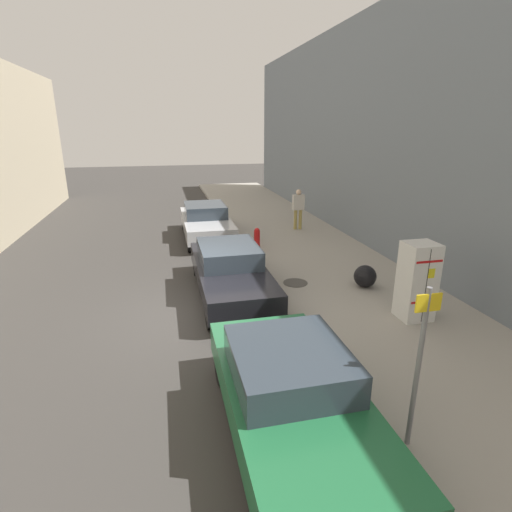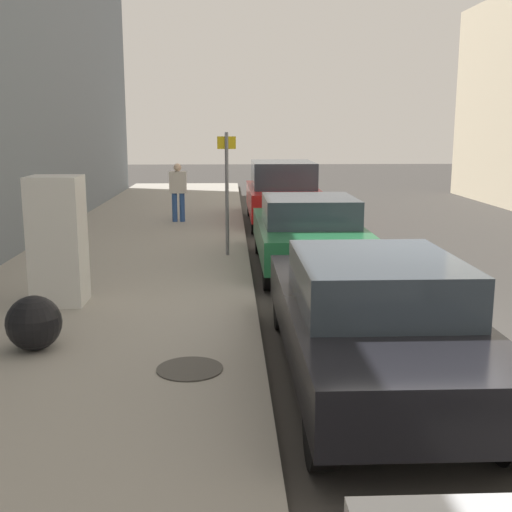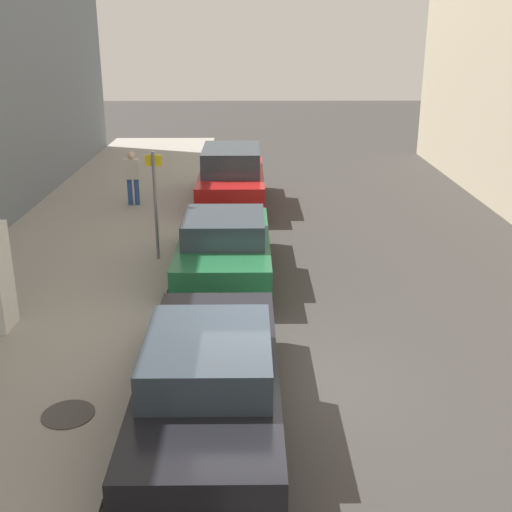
{
  "view_description": "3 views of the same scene",
  "coord_description": "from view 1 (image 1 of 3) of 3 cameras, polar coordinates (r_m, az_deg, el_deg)",
  "views": [
    {
      "loc": [
        0.65,
        9.17,
        4.47
      ],
      "look_at": [
        -1.66,
        -0.73,
        1.15
      ],
      "focal_mm": 28.0,
      "sensor_mm": 36.0,
      "label": 1
    },
    {
      "loc": [
        -2.45,
        -7.36,
        2.65
      ],
      "look_at": [
        -2.08,
        1.6,
        0.85
      ],
      "focal_mm": 45.0,
      "sensor_mm": 36.0,
      "label": 2
    },
    {
      "loc": [
        -0.46,
        -8.35,
        5.01
      ],
      "look_at": [
        -0.32,
        3.86,
        0.67
      ],
      "focal_mm": 45.0,
      "sensor_mm": 36.0,
      "label": 3
    }
  ],
  "objects": [
    {
      "name": "parked_sedan_dark",
      "position": [
        10.94,
        -3.73,
        -1.99
      ],
      "size": [
        1.79,
        4.75,
        1.39
      ],
      "color": "black",
      "rests_on": "ground"
    },
    {
      "name": "building_facade_near",
      "position": [
        12.5,
        30.73,
        14.35
      ],
      "size": [
        2.31,
        39.6,
        8.36
      ],
      "primitive_type": "cube",
      "color": "slate",
      "rests_on": "ground"
    },
    {
      "name": "sidewalk_slab",
      "position": [
        11.34,
        14.45,
        -5.29
      ],
      "size": [
        4.61,
        44.0,
        0.16
      ],
      "primitive_type": "cube",
      "color": "#9E998E",
      "rests_on": "ground"
    },
    {
      "name": "discarded_refrigerator",
      "position": [
        9.9,
        22.03,
        -3.37
      ],
      "size": [
        0.72,
        0.67,
        1.83
      ],
      "color": "white",
      "rests_on": "sidewalk_slab"
    },
    {
      "name": "pedestrian_standing_near",
      "position": [
        17.44,
        6.06,
        7.1
      ],
      "size": [
        0.5,
        0.23,
        1.74
      ],
      "rotation": [
        0.0,
        0.0,
        2.07
      ],
      "color": "#A8934C",
      "rests_on": "sidewalk_slab"
    },
    {
      "name": "parked_sedan_silver",
      "position": [
        16.65,
        -7.16,
        5.0
      ],
      "size": [
        1.85,
        4.67,
        1.4
      ],
      "color": "silver",
      "rests_on": "ground"
    },
    {
      "name": "manhole_cover",
      "position": [
        11.58,
        5.65,
        -3.82
      ],
      "size": [
        0.7,
        0.7,
        0.02
      ],
      "primitive_type": "cylinder",
      "color": "#47443F",
      "rests_on": "sidewalk_slab"
    },
    {
      "name": "street_sign_post",
      "position": [
        5.87,
        22.27,
        -13.7
      ],
      "size": [
        0.36,
        0.07,
        2.41
      ],
      "color": "slate",
      "rests_on": "sidewalk_slab"
    },
    {
      "name": "fire_hydrant",
      "position": [
        14.82,
        0.14,
        2.69
      ],
      "size": [
        0.22,
        0.22,
        0.73
      ],
      "color": "red",
      "rests_on": "sidewalk_slab"
    },
    {
      "name": "ground_plane",
      "position": [
        10.22,
        -8.22,
        -8.03
      ],
      "size": [
        80.0,
        80.0,
        0.0
      ],
      "primitive_type": "plane",
      "color": "#383533"
    },
    {
      "name": "trash_bag",
      "position": [
        11.57,
        15.32,
        -2.81
      ],
      "size": [
        0.63,
        0.63,
        0.63
      ],
      "primitive_type": "sphere",
      "color": "black",
      "rests_on": "sidewalk_slab"
    },
    {
      "name": "parked_sedan_green",
      "position": [
        6.21,
        5.15,
        -19.04
      ],
      "size": [
        1.88,
        4.4,
        1.4
      ],
      "color": "#1E6038",
      "rests_on": "ground"
    }
  ]
}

